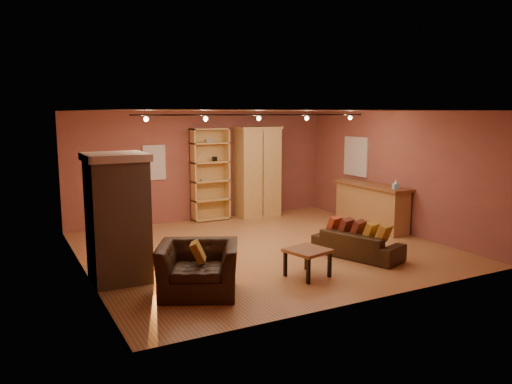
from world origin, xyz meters
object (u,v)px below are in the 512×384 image
armchair (198,260)px  coffee_table (308,253)px  fireplace (118,218)px  bar_counter (371,206)px  loveseat (358,239)px  bookcase (209,174)px  armoire (258,172)px

armchair → coffee_table: 1.93m
armchair → coffee_table: size_ratio=1.85×
fireplace → coffee_table: size_ratio=2.75×
coffee_table → armchair: bearing=176.4°
bar_counter → loveseat: 2.63m
bookcase → loveseat: (1.21, -4.51, -0.85)m
armchair → coffee_table: (1.93, -0.12, -0.12)m
fireplace → armoire: 5.70m
fireplace → armchair: bearing=-52.0°
bar_counter → armchair: bar_counter is taller
bookcase → bar_counter: bearing=-41.0°
bookcase → coffee_table: (-0.29, -5.04, -0.80)m
fireplace → bar_counter: (6.24, 1.04, -0.52)m
armchair → bookcase: bearing=91.7°
bar_counter → armchair: size_ratio=1.57×
armchair → coffee_table: armchair is taller
armoire → loveseat: 4.41m
armchair → bar_counter: bearing=48.7°
bookcase → bar_counter: 4.15m
fireplace → coffee_table: bearing=-24.7°
bar_counter → coffee_table: bearing=-145.2°
loveseat → armoire: bearing=-21.2°
coffee_table → armoire: bearing=71.6°
loveseat → armchair: (-3.43, -0.41, 0.17)m
bar_counter → coffee_table: bar_counter is taller
loveseat → armchair: armchair is taller
fireplace → armoire: (4.47, 3.55, 0.14)m
armoire → coffee_table: size_ratio=3.11×
fireplace → loveseat: bearing=-10.2°
fireplace → bar_counter: bearing=9.5°
bar_counter → armoire: bearing=125.3°
fireplace → bookcase: 4.88m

